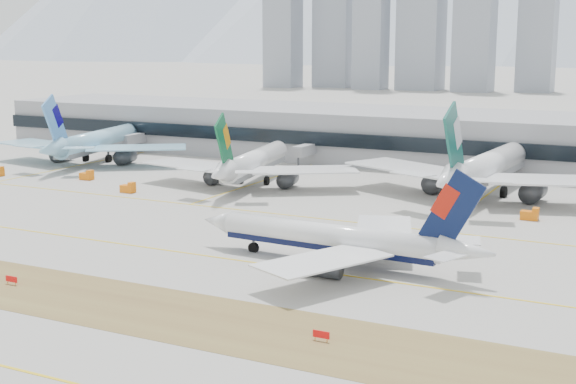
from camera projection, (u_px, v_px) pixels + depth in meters
The scene contains 12 objects.
ground at pixel (207, 247), 141.90m from camera, with size 3000.00×3000.00×0.00m, color gray.
taxiing_airliner at pixel (339, 239), 130.07m from camera, with size 52.51×45.59×17.64m.
widebody_korean at pixel (95, 143), 238.98m from camera, with size 60.72×60.35×22.12m.
widebody_eva at pixel (252, 164), 201.83m from camera, with size 56.08×55.59×20.33m.
widebody_cathay at pixel (486, 169), 186.76m from camera, with size 67.79×66.41×24.20m.
terminal at pixel (412, 136), 241.24m from camera, with size 280.00×43.10×15.00m.
hold_sign_left at pixel (11, 279), 119.96m from camera, with size 2.20×0.15×1.35m.
hold_sign_right at pixel (321, 335), 97.43m from camera, with size 2.20×0.15×1.35m.
gse_extra at pixel (87, 176), 210.08m from camera, with size 3.55×2.00×2.60m.
gse_c at pixel (530, 215), 163.21m from camera, with size 3.55×2.00×2.60m.
gse_b at pixel (128, 188), 192.43m from camera, with size 3.55×2.00×2.60m.
city_skyline at pixel (419, 20), 577.53m from camera, with size 342.00×49.80×140.00m.
Camera 1 is at (74.71, -116.39, 36.18)m, focal length 50.00 mm.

